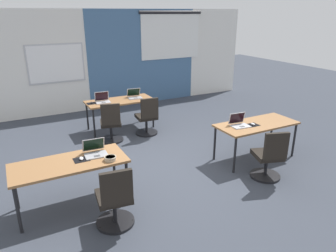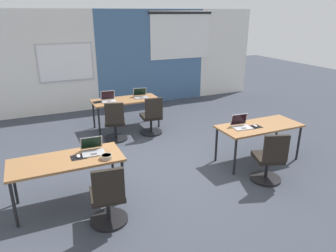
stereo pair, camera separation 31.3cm
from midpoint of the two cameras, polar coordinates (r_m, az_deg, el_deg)
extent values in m
plane|color=#383D47|center=(5.99, 0.33, -6.94)|extent=(24.00, 24.00, 0.00)
cube|color=silver|center=(9.41, -10.62, 11.70)|extent=(10.00, 0.20, 2.80)
cube|color=#42668E|center=(9.77, -1.89, 12.32)|extent=(3.43, 0.01, 2.80)
cube|color=#B7B7BC|center=(9.10, -17.15, 10.98)|extent=(1.48, 0.02, 1.04)
cube|color=white|center=(9.10, -17.15, 10.98)|extent=(1.40, 0.02, 0.96)
cube|color=white|center=(10.08, 3.21, 15.90)|extent=(2.00, 0.02, 1.33)
cylinder|color=black|center=(10.05, 3.29, 19.95)|extent=(2.10, 0.10, 0.10)
cube|color=olive|center=(4.73, -16.23, -6.08)|extent=(1.60, 0.70, 0.04)
cylinder|color=black|center=(4.62, -24.48, -12.99)|extent=(0.04, 0.04, 0.68)
cylinder|color=black|center=(4.77, -6.30, -10.00)|extent=(0.04, 0.04, 0.68)
cylinder|color=black|center=(5.14, -24.62, -9.51)|extent=(0.04, 0.04, 0.68)
cylinder|color=black|center=(5.27, -8.38, -6.96)|extent=(0.04, 0.04, 0.68)
cube|color=olive|center=(6.16, 17.73, -0.04)|extent=(1.60, 0.70, 0.04)
cylinder|color=black|center=(5.63, 13.67, -5.51)|extent=(0.04, 0.04, 0.68)
cylinder|color=black|center=(6.60, 23.94, -2.88)|extent=(0.04, 0.04, 0.68)
cylinder|color=black|center=(6.07, 10.25, -3.33)|extent=(0.04, 0.04, 0.68)
cylinder|color=black|center=(6.97, 20.37, -1.18)|extent=(0.04, 0.04, 0.68)
cube|color=olive|center=(7.66, -6.57, 4.68)|extent=(1.60, 0.70, 0.04)
cylinder|color=black|center=(7.31, -11.24, 0.69)|extent=(0.04, 0.04, 0.68)
cylinder|color=black|center=(7.74, -0.56, 2.21)|extent=(0.04, 0.04, 0.68)
cylinder|color=black|center=(7.86, -12.28, 2.02)|extent=(0.04, 0.04, 0.68)
cylinder|color=black|center=(8.27, -2.24, 3.37)|extent=(0.04, 0.04, 0.68)
cube|color=#B7B7BC|center=(7.52, -9.53, 4.45)|extent=(0.35, 0.26, 0.02)
cube|color=#4C4C4F|center=(7.47, -9.46, 4.43)|extent=(0.09, 0.07, 0.00)
cube|color=#B7B7BC|center=(7.61, -9.77, 5.55)|extent=(0.33, 0.07, 0.22)
cube|color=black|center=(7.61, -9.76, 5.55)|extent=(0.30, 0.06, 0.19)
cube|color=black|center=(7.51, -11.52, 4.26)|extent=(0.22, 0.19, 0.00)
ellipsoid|color=black|center=(7.51, -11.53, 4.40)|extent=(0.08, 0.11, 0.03)
cylinder|color=black|center=(7.17, -8.21, -2.27)|extent=(0.52, 0.52, 0.04)
cylinder|color=black|center=(7.10, -8.29, -0.85)|extent=(0.06, 0.06, 0.34)
cube|color=black|center=(7.03, -8.37, 0.75)|extent=(0.54, 0.54, 0.08)
cube|color=black|center=(6.70, -8.42, 2.23)|extent=(0.40, 0.16, 0.46)
sphere|color=black|center=(7.38, -8.27, -1.57)|extent=(0.04, 0.04, 0.04)
sphere|color=black|center=(7.10, -6.40, -2.36)|extent=(0.04, 0.04, 0.04)
sphere|color=black|center=(7.10, -9.99, -2.57)|extent=(0.04, 0.04, 0.04)
cube|color=#9E9EA3|center=(4.80, -11.60, -4.90)|extent=(0.34, 0.25, 0.02)
cube|color=#4C4C4F|center=(4.75, -11.50, -5.04)|extent=(0.09, 0.07, 0.00)
cube|color=#9E9EA3|center=(4.89, -12.00, -2.99)|extent=(0.33, 0.10, 0.21)
cube|color=black|center=(4.88, -11.99, -2.99)|extent=(0.30, 0.08, 0.18)
cube|color=black|center=(4.73, -14.16, -5.55)|extent=(0.22, 0.19, 0.00)
ellipsoid|color=silver|center=(4.73, -14.18, -5.35)|extent=(0.07, 0.11, 0.03)
cylinder|color=black|center=(4.56, -8.65, -16.51)|extent=(0.52, 0.52, 0.04)
cylinder|color=black|center=(4.45, -8.78, -14.54)|extent=(0.06, 0.06, 0.34)
cube|color=black|center=(4.34, -8.93, -12.26)|extent=(0.49, 0.49, 0.08)
cube|color=black|center=(3.98, -8.56, -10.84)|extent=(0.40, 0.11, 0.46)
sphere|color=black|center=(4.75, -9.12, -14.86)|extent=(0.04, 0.04, 0.04)
sphere|color=black|center=(4.53, -5.60, -16.61)|extent=(0.04, 0.04, 0.04)
sphere|color=black|center=(4.48, -11.43, -17.40)|extent=(0.04, 0.04, 0.04)
cube|color=#9E9EA3|center=(7.76, -3.77, 5.19)|extent=(0.36, 0.28, 0.02)
cube|color=#4C4C4F|center=(7.71, -3.69, 5.16)|extent=(0.10, 0.07, 0.00)
cube|color=#9E9EA3|center=(7.88, -4.03, 6.24)|extent=(0.34, 0.14, 0.21)
cube|color=black|center=(7.88, -4.03, 6.25)|extent=(0.31, 0.12, 0.18)
cylinder|color=black|center=(7.46, -1.87, -1.15)|extent=(0.52, 0.52, 0.04)
cylinder|color=black|center=(7.39, -1.88, 0.22)|extent=(0.06, 0.06, 0.34)
cube|color=black|center=(7.32, -1.90, 1.77)|extent=(0.48, 0.48, 0.08)
cube|color=black|center=(7.01, -1.31, 3.26)|extent=(0.40, 0.09, 0.46)
sphere|color=black|center=(7.67, -2.39, -0.54)|extent=(0.04, 0.04, 0.04)
sphere|color=black|center=(7.46, -0.07, -1.12)|extent=(0.04, 0.04, 0.04)
sphere|color=black|center=(7.33, -3.35, -1.54)|extent=(0.04, 0.04, 0.04)
cube|color=#B7B7BC|center=(5.91, 14.86, -0.32)|extent=(0.35, 0.26, 0.02)
cube|color=#4C4C4F|center=(5.86, 15.14, -0.40)|extent=(0.10, 0.07, 0.00)
cube|color=#B7B7BC|center=(5.98, 14.25, 1.16)|extent=(0.33, 0.09, 0.22)
cube|color=black|center=(5.97, 14.28, 1.16)|extent=(0.30, 0.08, 0.19)
cube|color=black|center=(6.04, 17.01, -0.14)|extent=(0.22, 0.19, 0.00)
ellipsoid|color=silver|center=(6.04, 17.03, 0.03)|extent=(0.06, 0.10, 0.03)
cylinder|color=black|center=(5.76, 18.81, -9.05)|extent=(0.52, 0.52, 0.04)
cylinder|color=black|center=(5.68, 19.03, -7.37)|extent=(0.06, 0.06, 0.34)
cube|color=black|center=(5.59, 19.27, -5.46)|extent=(0.56, 0.56, 0.08)
cube|color=black|center=(5.27, 20.70, -3.95)|extent=(0.40, 0.18, 0.46)
sphere|color=black|center=(5.95, 17.91, -7.97)|extent=(0.04, 0.04, 0.04)
sphere|color=black|center=(5.80, 21.13, -9.15)|extent=(0.04, 0.04, 0.04)
sphere|color=black|center=(5.62, 17.01, -9.60)|extent=(0.04, 0.04, 0.04)
cylinder|color=tan|center=(4.60, -9.25, -5.61)|extent=(0.17, 0.17, 0.05)
torus|color=tan|center=(4.59, -9.27, -5.30)|extent=(0.18, 0.18, 0.02)
cylinder|color=gold|center=(4.59, -9.26, -5.37)|extent=(0.14, 0.14, 0.01)
camera|label=1|loc=(0.16, -88.36, 0.60)|focal=33.49mm
camera|label=2|loc=(0.16, 91.64, -0.60)|focal=33.49mm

